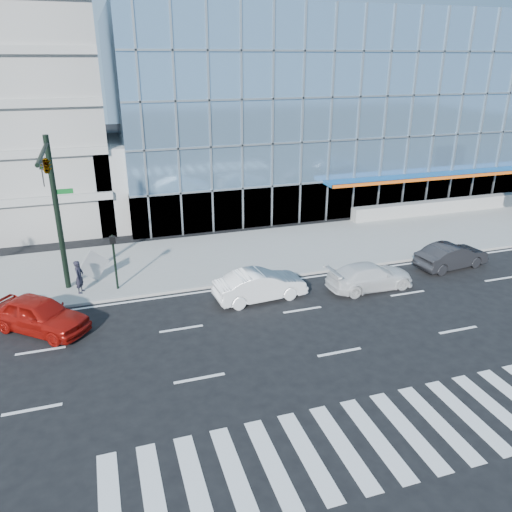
# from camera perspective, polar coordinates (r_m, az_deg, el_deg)

# --- Properties ---
(ground) EXTENTS (160.00, 160.00, 0.00)m
(ground) POSITION_cam_1_polar(r_m,az_deg,el_deg) (24.79, 5.32, -6.15)
(ground) COLOR black
(ground) RESTS_ON ground
(sidewalk) EXTENTS (120.00, 8.00, 0.15)m
(sidewalk) POSITION_cam_1_polar(r_m,az_deg,el_deg) (31.59, -0.33, 0.41)
(sidewalk) COLOR gray
(sidewalk) RESTS_ON ground
(theatre_building) EXTENTS (42.00, 26.00, 15.00)m
(theatre_building) POSITION_cam_1_polar(r_m,az_deg,el_deg) (51.60, 8.84, 16.95)
(theatre_building) COLOR #7198BC
(theatre_building) RESTS_ON ground
(ramp_block) EXTENTS (6.00, 8.00, 6.00)m
(ramp_block) POSITION_cam_1_polar(r_m,az_deg,el_deg) (39.12, -13.41, 8.49)
(ramp_block) COLOR gray
(ramp_block) RESTS_ON ground
(traffic_signal) EXTENTS (1.14, 5.74, 8.00)m
(traffic_signal) POSITION_cam_1_polar(r_m,az_deg,el_deg) (25.30, -22.49, 7.79)
(traffic_signal) COLOR black
(traffic_signal) RESTS_ON sidewalk
(ped_signal_post) EXTENTS (0.30, 0.33, 3.00)m
(ped_signal_post) POSITION_cam_1_polar(r_m,az_deg,el_deg) (26.72, -15.92, 0.22)
(ped_signal_post) COLOR black
(ped_signal_post) RESTS_ON sidewalk
(white_suv) EXTENTS (4.86, 2.10, 1.39)m
(white_suv) POSITION_cam_1_polar(r_m,az_deg,el_deg) (27.34, 12.90, -2.26)
(white_suv) COLOR silver
(white_suv) RESTS_ON ground
(white_sedan) EXTENTS (4.84, 2.02, 1.56)m
(white_sedan) POSITION_cam_1_polar(r_m,az_deg,el_deg) (25.44, 0.48, -3.34)
(white_sedan) COLOR white
(white_sedan) RESTS_ON ground
(dark_sedan) EXTENTS (4.64, 2.13, 1.48)m
(dark_sedan) POSITION_cam_1_polar(r_m,az_deg,el_deg) (31.42, 21.44, 0.01)
(dark_sedan) COLOR black
(dark_sedan) RESTS_ON ground
(red_sedan) EXTENTS (4.86, 4.53, 1.62)m
(red_sedan) POSITION_cam_1_polar(r_m,az_deg,el_deg) (24.59, -23.54, -6.15)
(red_sedan) COLOR #9A120B
(red_sedan) RESTS_ON ground
(pedestrian) EXTENTS (0.63, 0.75, 1.76)m
(pedestrian) POSITION_cam_1_polar(r_m,az_deg,el_deg) (27.33, -19.54, -2.25)
(pedestrian) COLOR black
(pedestrian) RESTS_ON sidewalk
(tilted_panel) EXTENTS (1.70, 0.78, 1.83)m
(tilted_panel) POSITION_cam_1_polar(r_m,az_deg,el_deg) (28.44, -18.05, -1.05)
(tilted_panel) COLOR #A2A2A2
(tilted_panel) RESTS_ON sidewalk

